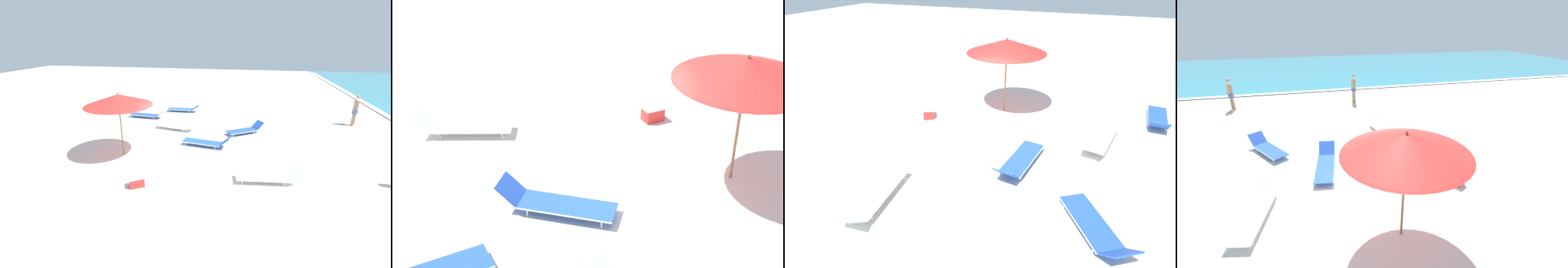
# 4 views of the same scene
# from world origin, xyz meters

# --- Properties ---
(ground_plane) EXTENTS (60.00, 60.00, 0.16)m
(ground_plane) POSITION_xyz_m (0.00, 0.01, -0.08)
(ground_plane) COLOR silver
(beach_umbrella) EXTENTS (2.77, 2.77, 2.69)m
(beach_umbrella) POSITION_xyz_m (0.57, -2.40, 2.39)
(beach_umbrella) COLOR olive
(beach_umbrella) RESTS_ON ground_plane
(sun_lounger_under_umbrella) EXTENTS (0.79, 2.29, 0.53)m
(sun_lounger_under_umbrella) POSITION_xyz_m (-4.68, -3.26, 0.21)
(sun_lounger_under_umbrella) COLOR blue
(sun_lounger_under_umbrella) RESTS_ON ground_plane
(sun_lounger_beside_umbrella) EXTENTS (0.67, 2.15, 0.48)m
(sun_lounger_beside_umbrella) POSITION_xyz_m (-6.43, -1.37, 0.21)
(sun_lounger_beside_umbrella) COLOR blue
(sun_lounger_beside_umbrella) RESTS_ON ground_plane
(sun_lounger_near_water_left) EXTENTS (1.08, 2.38, 0.54)m
(sun_lounger_near_water_left) POSITION_xyz_m (-2.87, -0.93, 0.21)
(sun_lounger_near_water_left) COLOR white
(sun_lounger_near_water_left) RESTS_ON ground_plane
(sun_lounger_near_water_right) EXTENTS (0.84, 2.31, 0.55)m
(sun_lounger_near_water_right) POSITION_xyz_m (1.81, 3.61, 0.21)
(sun_lounger_near_water_right) COLOR white
(sun_lounger_near_water_right) RESTS_ON ground_plane
(sun_lounger_mid_beach_solo) EXTENTS (1.61, 2.01, 0.56)m
(sun_lounger_mid_beach_solo) POSITION_xyz_m (-2.96, 2.74, 0.22)
(sun_lounger_mid_beach_solo) COLOR blue
(sun_lounger_mid_beach_solo) RESTS_ON ground_plane
(sun_lounger_mid_beach_pair_a) EXTENTS (0.92, 2.29, 0.56)m
(sun_lounger_mid_beach_pair_a) POSITION_xyz_m (-0.92, 1.00, 0.21)
(sun_lounger_mid_beach_pair_a) COLOR blue
(sun_lounger_mid_beach_pair_a) RESTS_ON ground_plane
(beachgoer_shoreline_child) EXTENTS (0.35, 0.34, 1.76)m
(beachgoer_shoreline_child) POSITION_xyz_m (-5.41, 8.75, 1.00)
(beachgoer_shoreline_child) COLOR #A37A5B
(beachgoer_shoreline_child) RESTS_ON ground_plane
(cooler_box) EXTENTS (0.56, 0.61, 0.37)m
(cooler_box) POSITION_xyz_m (2.92, -0.82, 0.19)
(cooler_box) COLOR red
(cooler_box) RESTS_ON ground_plane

